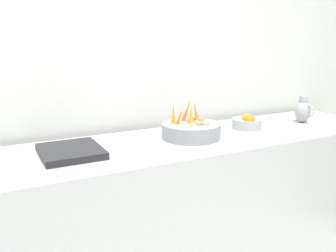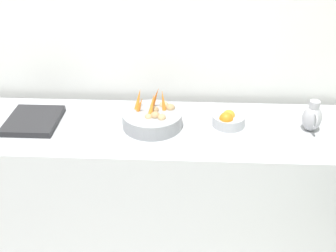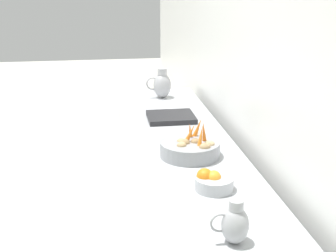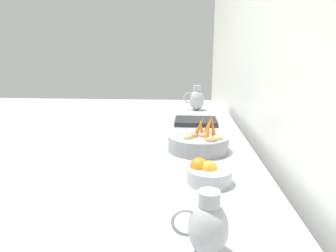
% 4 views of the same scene
% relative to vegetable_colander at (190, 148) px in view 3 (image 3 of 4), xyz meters
% --- Properties ---
extents(tile_wall_left, '(0.10, 9.11, 3.00)m').
position_rel_vegetable_colander_xyz_m(tile_wall_left, '(-0.43, 0.35, 0.57)').
color(tile_wall_left, white).
rests_on(tile_wall_left, ground_plane).
extents(prep_counter, '(0.68, 3.00, 0.88)m').
position_rel_vegetable_colander_xyz_m(prep_counter, '(0.02, -0.15, -0.49)').
color(prep_counter, '#ADAFB5').
rests_on(prep_counter, ground_plane).
extents(vegetable_colander, '(0.35, 0.35, 0.22)m').
position_rel_vegetable_colander_xyz_m(vegetable_colander, '(0.00, 0.00, 0.00)').
color(vegetable_colander, gray).
rests_on(vegetable_colander, prep_counter).
extents(orange_bowl, '(0.19, 0.19, 0.11)m').
position_rel_vegetable_colander_xyz_m(orange_bowl, '(-0.02, 0.45, -0.01)').
color(orange_bowl, '#ADAFB5').
rests_on(orange_bowl, prep_counter).
extents(metal_pitcher_tall, '(0.21, 0.15, 0.25)m').
position_rel_vegetable_colander_xyz_m(metal_pitcher_tall, '(-0.02, -1.35, 0.06)').
color(metal_pitcher_tall, '#A3A3A8').
rests_on(metal_pitcher_tall, prep_counter).
extents(metal_pitcher_short, '(0.16, 0.11, 0.19)m').
position_rel_vegetable_colander_xyz_m(metal_pitcher_short, '(0.00, 0.92, 0.03)').
color(metal_pitcher_short, '#A3A3A8').
rests_on(metal_pitcher_short, prep_counter).
extents(counter_sink_basin, '(0.34, 0.30, 0.04)m').
position_rel_vegetable_colander_xyz_m(counter_sink_basin, '(0.00, -0.72, -0.03)').
color(counter_sink_basin, '#232326').
rests_on(counter_sink_basin, prep_counter).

